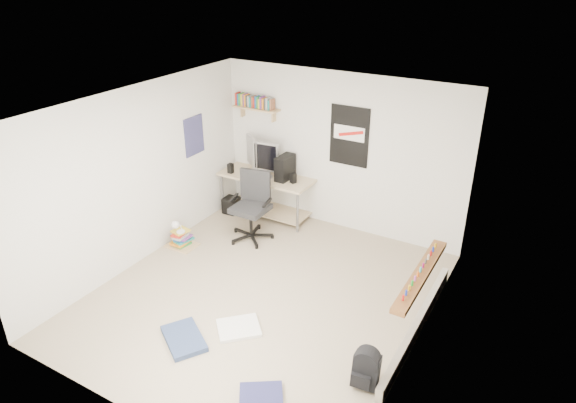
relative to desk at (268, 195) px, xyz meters
The scene contains 25 objects.
floor 2.33m from the desk, 59.63° to the right, with size 4.00×4.50×0.01m, color gray.
ceiling 3.15m from the desk, 59.63° to the right, with size 4.00×4.50×0.01m, color white.
back_wall 1.49m from the desk, 12.88° to the left, with size 4.00×0.01×2.50m, color silver.
left_wall 2.33m from the desk, 112.89° to the right, with size 0.01×4.50×2.50m, color silver.
right_wall 3.85m from the desk, 32.10° to the right, with size 0.01×4.50×2.50m, color silver.
desk is the anchor object (origin of this frame).
monitor_left 0.67m from the desk, behind, with size 0.44×0.11×0.49m, color #B4B3B9.
monitor_right 0.60m from the desk, 65.75° to the right, with size 0.43×0.11×0.47m, color #ADACB1.
pc_tower 0.65m from the desk, ahead, with size 0.18×0.38×0.40m, color black.
keyboard 0.47m from the desk, 91.48° to the right, with size 0.43×0.15×0.02m, color black.
speaker_left 0.76m from the desk, 159.65° to the right, with size 0.08×0.08×0.17m, color black.
speaker_right 0.69m from the desk, ahead, with size 0.08×0.08×0.17m, color black.
office_chair 0.86m from the desk, 75.99° to the right, with size 0.70×0.70×1.08m, color #232325.
wall_shelf 1.45m from the desk, 152.00° to the left, with size 0.80×0.22×0.24m, color tan.
poster_back_wall 1.79m from the desk, 10.40° to the left, with size 0.62×0.03×0.92m, color black.
poster_left_wall 1.61m from the desk, 136.11° to the right, with size 0.02×0.42×0.60m, color navy.
window 3.71m from the desk, 28.46° to the right, with size 0.10×1.50×1.26m, color brown.
baseboard_heater 3.56m from the desk, 28.42° to the right, with size 0.08×2.50×0.18m, color #B7B2A8.
backpack 4.03m from the desk, 43.61° to the right, with size 0.27×0.21×0.35m, color black.
tshirt 3.02m from the desk, 64.66° to the right, with size 0.49×0.41×0.04m, color silver.
jeans_a 3.32m from the desk, 75.04° to the right, with size 0.61×0.39×0.07m, color navy.
jeans_b 4.04m from the desk, 58.98° to the right, with size 0.43×0.32×0.05m, color #22234D.
book_stack 1.67m from the desk, 110.73° to the right, with size 0.48×0.40×0.33m, color brown.
desk_lamp 1.66m from the desk, 109.85° to the right, with size 0.13×0.21×0.21m, color silver.
subwoofer 0.67m from the desk, 156.85° to the right, with size 0.24×0.24×0.27m, color black.
Camera 1 is at (3.03, -4.60, 4.01)m, focal length 32.00 mm.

